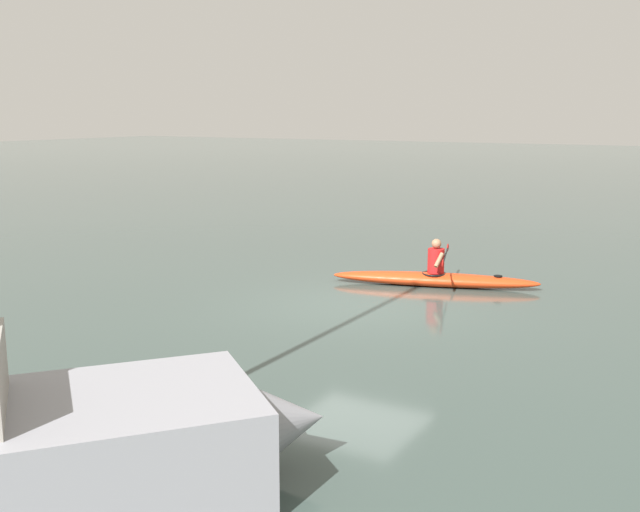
# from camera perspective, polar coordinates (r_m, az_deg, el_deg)

# --- Properties ---
(ground_plane) EXTENTS (160.00, 160.00, 0.00)m
(ground_plane) POSITION_cam_1_polar(r_m,az_deg,el_deg) (14.83, 2.88, -3.73)
(ground_plane) COLOR #384742
(kayak) EXTENTS (4.45, 1.92, 0.30)m
(kayak) POSITION_cam_1_polar(r_m,az_deg,el_deg) (16.55, 8.68, -1.76)
(kayak) COLOR red
(kayak) RESTS_ON ground
(kayaker) EXTENTS (0.74, 2.22, 0.75)m
(kayaker) POSITION_cam_1_polar(r_m,az_deg,el_deg) (16.45, 8.87, -0.18)
(kayaker) COLOR red
(kayaker) RESTS_ON kayak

